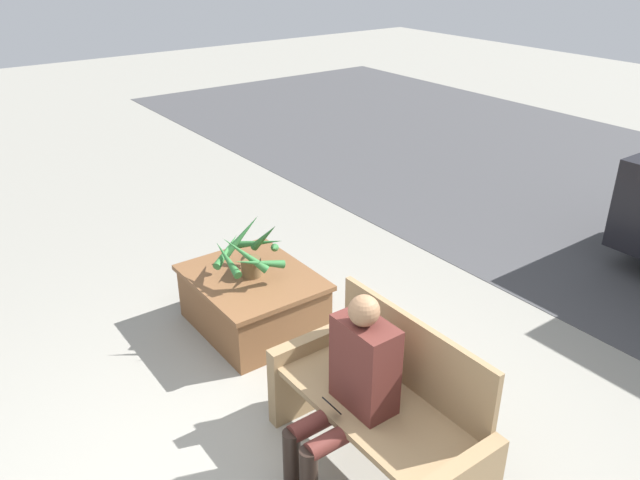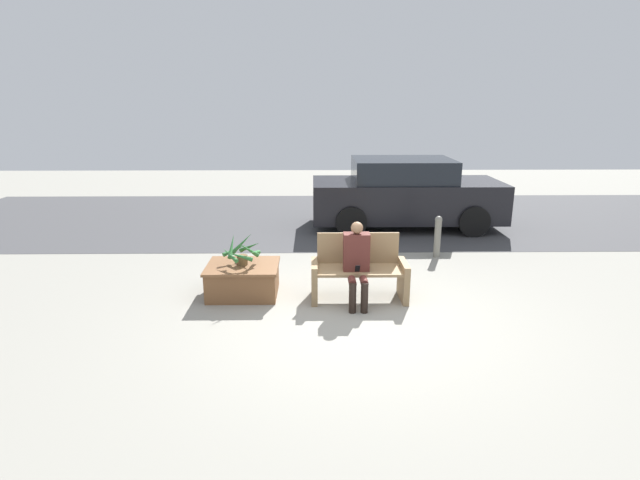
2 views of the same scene
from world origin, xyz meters
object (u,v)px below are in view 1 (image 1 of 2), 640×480
(person_seated, at_px, (351,384))
(planter_box, at_px, (253,299))
(bench, at_px, (382,409))
(potted_plant, at_px, (250,252))

(person_seated, distance_m, planter_box, 1.78)
(person_seated, height_order, planter_box, person_seated)
(planter_box, bearing_deg, bench, -4.91)
(bench, distance_m, person_seated, 0.32)
(potted_plant, bearing_deg, planter_box, 1.85)
(planter_box, height_order, potted_plant, potted_plant)
(planter_box, bearing_deg, person_seated, -11.64)
(person_seated, relative_size, potted_plant, 1.94)
(bench, xyz_separation_m, potted_plant, (-1.76, 0.15, 0.26))
(bench, height_order, potted_plant, bench)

